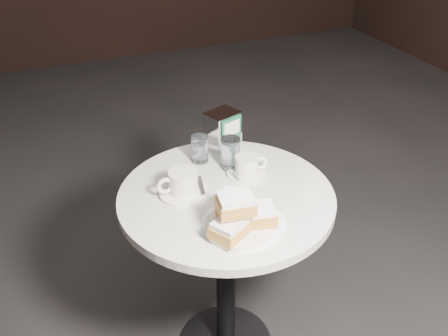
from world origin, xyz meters
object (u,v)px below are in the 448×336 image
cafe_table (226,241)px  coffee_cup_right (247,167)px  water_glass_right (230,153)px  beignet_plate (239,216)px  water_glass_left (200,149)px  coffee_cup_left (183,184)px  napkin_dispenser (223,129)px

cafe_table → coffee_cup_right: size_ratio=4.91×
cafe_table → water_glass_right: bearing=63.0°
beignet_plate → water_glass_left: bearing=86.2°
coffee_cup_left → water_glass_left: (0.12, 0.17, 0.01)m
beignet_plate → water_glass_right: beignet_plate is taller
beignet_plate → water_glass_left: beignet_plate is taller
cafe_table → beignet_plate: (-0.04, -0.18, 0.25)m
beignet_plate → coffee_cup_right: 0.30m
cafe_table → water_glass_left: 0.33m
water_glass_left → water_glass_right: size_ratio=0.89×
coffee_cup_right → water_glass_right: size_ratio=1.38×
coffee_cup_left → water_glass_right: size_ratio=1.57×
coffee_cup_right → beignet_plate: bearing=-110.8°
napkin_dispenser → coffee_cup_right: bearing=-110.3°
cafe_table → coffee_cup_right: 0.26m
water_glass_right → napkin_dispenser: size_ratio=0.78×
beignet_plate → water_glass_right: (0.11, 0.33, 0.00)m
water_glass_right → coffee_cup_left: bearing=-154.7°
cafe_table → water_glass_left: water_glass_left is taller
beignet_plate → coffee_cup_right: bearing=61.2°
coffee_cup_left → water_glass_left: size_ratio=1.77×
coffee_cup_right → cafe_table: bearing=-136.2°
water_glass_left → napkin_dispenser: (0.12, 0.07, 0.02)m
coffee_cup_right → coffee_cup_left: bearing=-165.6°
cafe_table → beignet_plate: bearing=-101.3°
cafe_table → water_glass_right: (0.08, 0.15, 0.25)m
cafe_table → coffee_cup_right: coffee_cup_right is taller
cafe_table → napkin_dispenser: napkin_dispenser is taller
coffee_cup_left → water_glass_right: bearing=22.8°
beignet_plate → cafe_table: bearing=78.7°
beignet_plate → coffee_cup_right: size_ratio=1.61×
napkin_dispenser → water_glass_right: bearing=-122.3°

